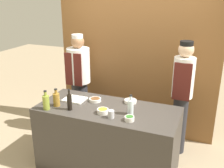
# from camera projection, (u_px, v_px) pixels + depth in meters

# --- Properties ---
(ground_plane) EXTENTS (14.00, 14.00, 0.00)m
(ground_plane) POSITION_uv_depth(u_px,v_px,m) (108.00, 167.00, 3.70)
(ground_plane) COLOR tan
(cabinet_wall) EXTENTS (2.68, 0.18, 2.40)m
(cabinet_wall) POSITION_uv_depth(u_px,v_px,m) (136.00, 64.00, 4.39)
(cabinet_wall) COLOR brown
(cabinet_wall) RESTS_ON ground_plane
(counter) EXTENTS (1.85, 0.82, 0.91)m
(counter) POSITION_uv_depth(u_px,v_px,m) (107.00, 139.00, 3.55)
(counter) COLOR #3D3833
(counter) RESTS_ON ground_plane
(sauce_bowl_yellow) EXTENTS (0.14, 0.14, 0.06)m
(sauce_bowl_yellow) POSITION_uv_depth(u_px,v_px,m) (103.00, 111.00, 3.25)
(sauce_bowl_yellow) COLOR white
(sauce_bowl_yellow) RESTS_ON counter
(sauce_bowl_brown) EXTENTS (0.16, 0.16, 0.04)m
(sauce_bowl_brown) POSITION_uv_depth(u_px,v_px,m) (95.00, 100.00, 3.61)
(sauce_bowl_brown) COLOR white
(sauce_bowl_brown) RESTS_ON counter
(sauce_bowl_green) EXTENTS (0.11, 0.11, 0.06)m
(sauce_bowl_green) POSITION_uv_depth(u_px,v_px,m) (129.00, 118.00, 3.06)
(sauce_bowl_green) COLOR white
(sauce_bowl_green) RESTS_ON counter
(sauce_bowl_red) EXTENTS (0.17, 0.17, 0.04)m
(sauce_bowl_red) POSITION_uv_depth(u_px,v_px,m) (130.00, 101.00, 3.56)
(sauce_bowl_red) COLOR white
(sauce_bowl_red) RESTS_ON counter
(cutting_board) EXTENTS (0.30, 0.24, 0.02)m
(cutting_board) POSITION_uv_depth(u_px,v_px,m) (75.00, 99.00, 3.65)
(cutting_board) COLOR white
(cutting_board) RESTS_ON counter
(bottle_soy) EXTENTS (0.06, 0.06, 0.28)m
(bottle_soy) POSITION_uv_depth(u_px,v_px,m) (69.00, 102.00, 3.32)
(bottle_soy) COLOR black
(bottle_soy) RESTS_ON counter
(bottle_clear) EXTENTS (0.08, 0.08, 0.26)m
(bottle_clear) POSITION_uv_depth(u_px,v_px,m) (131.00, 107.00, 3.20)
(bottle_clear) COLOR silver
(bottle_clear) RESTS_ON counter
(bottle_vinegar) EXTENTS (0.09, 0.09, 0.24)m
(bottle_vinegar) POSITION_uv_depth(u_px,v_px,m) (56.00, 99.00, 3.44)
(bottle_vinegar) COLOR olive
(bottle_vinegar) RESTS_ON counter
(bottle_oil) EXTENTS (0.09, 0.09, 0.26)m
(bottle_oil) POSITION_uv_depth(u_px,v_px,m) (46.00, 102.00, 3.34)
(bottle_oil) COLOR olive
(bottle_oil) RESTS_ON counter
(cup_steel) EXTENTS (0.08, 0.08, 0.10)m
(cup_steel) POSITION_uv_depth(u_px,v_px,m) (111.00, 114.00, 3.12)
(cup_steel) COLOR #B7B7BC
(cup_steel) RESTS_ON counter
(chef_left) EXTENTS (0.37, 0.37, 1.71)m
(chef_left) POSITION_uv_depth(u_px,v_px,m) (79.00, 81.00, 4.37)
(chef_left) COLOR #28282D
(chef_left) RESTS_ON ground_plane
(chef_right) EXTENTS (0.30, 0.30, 1.71)m
(chef_right) POSITION_uv_depth(u_px,v_px,m) (182.00, 94.00, 3.77)
(chef_right) COLOR #28282D
(chef_right) RESTS_ON ground_plane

